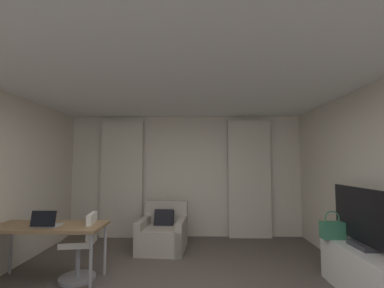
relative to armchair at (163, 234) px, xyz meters
The scene contains 11 objects.
wall_window 1.40m from the armchair, 66.85° to the left, with size 5.12×0.06×2.60m.
ceiling 3.21m from the armchair, 80.06° to the right, with size 5.12×6.12×0.06m, color white.
curtain_left_panel 1.58m from the armchair, 143.05° to the left, with size 0.90×0.06×2.50m.
curtain_right_panel 2.14m from the armchair, 23.20° to the left, with size 0.90×0.06×2.50m.
armchair is the anchor object (origin of this frame).
desk 1.94m from the armchair, 136.24° to the right, with size 1.46×0.60×0.74m.
desk_chair 1.56m from the armchair, 128.29° to the right, with size 0.48×0.48×0.88m.
laptop 2.02m from the armchair, 134.09° to the right, with size 0.32×0.25×0.22m.
tv_console 3.09m from the armchair, 32.68° to the right, with size 0.47×1.22×0.57m.
tv_flatscreen 3.14m from the armchair, 32.32° to the right, with size 0.20×1.08×0.71m.
handbag_primary 2.78m from the armchair, 27.44° to the right, with size 0.30×0.14×0.37m.
Camera 1 is at (0.23, -2.67, 1.58)m, focal length 24.13 mm.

